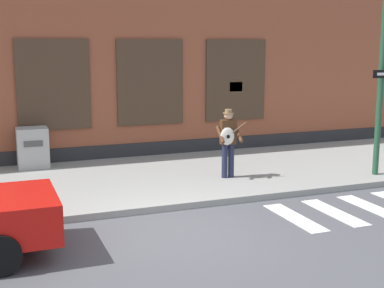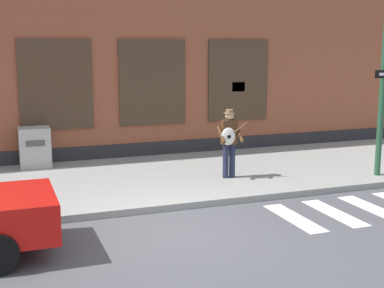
{
  "view_description": "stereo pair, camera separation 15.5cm",
  "coord_description": "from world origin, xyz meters",
  "views": [
    {
      "loc": [
        -3.15,
        -9.0,
        3.45
      ],
      "look_at": [
        0.9,
        1.56,
        1.36
      ],
      "focal_mm": 50.0,
      "sensor_mm": 36.0,
      "label": 1
    },
    {
      "loc": [
        -3.0,
        -9.05,
        3.45
      ],
      "look_at": [
        0.9,
        1.56,
        1.36
      ],
      "focal_mm": 50.0,
      "sensor_mm": 36.0,
      "label": 2
    }
  ],
  "objects": [
    {
      "name": "ground_plane",
      "position": [
        0.0,
        0.0,
        0.0
      ],
      "size": [
        160.0,
        160.0,
        0.0
      ],
      "primitive_type": "plane",
      "color": "#4C4C51"
    },
    {
      "name": "sidewalk",
      "position": [
        0.0,
        3.83,
        0.07
      ],
      "size": [
        28.0,
        5.14,
        0.15
      ],
      "color": "gray",
      "rests_on": "ground"
    },
    {
      "name": "building_backdrop",
      "position": [
        -0.0,
        8.39,
        3.75
      ],
      "size": [
        28.0,
        4.06,
        7.51
      ],
      "color": "brown",
      "rests_on": "ground"
    },
    {
      "name": "busker",
      "position": [
        2.41,
        2.98,
        1.14
      ],
      "size": [
        0.71,
        0.56,
        1.74
      ],
      "color": "#1E233D",
      "rests_on": "sidewalk"
    },
    {
      "name": "utility_box",
      "position": [
        -2.1,
        5.95,
        0.7
      ],
      "size": [
        0.83,
        0.7,
        1.1
      ],
      "color": "#ADADA8",
      "rests_on": "sidewalk"
    }
  ]
}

